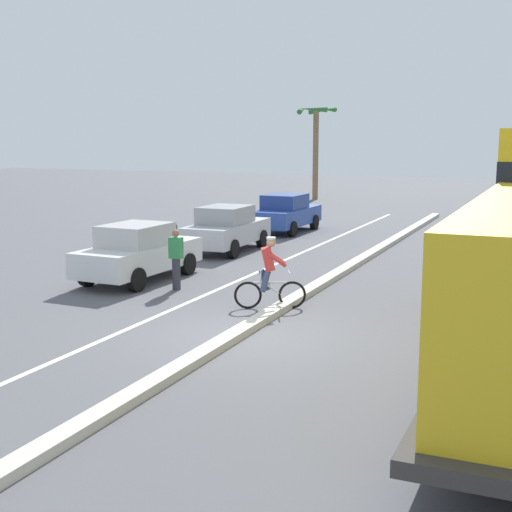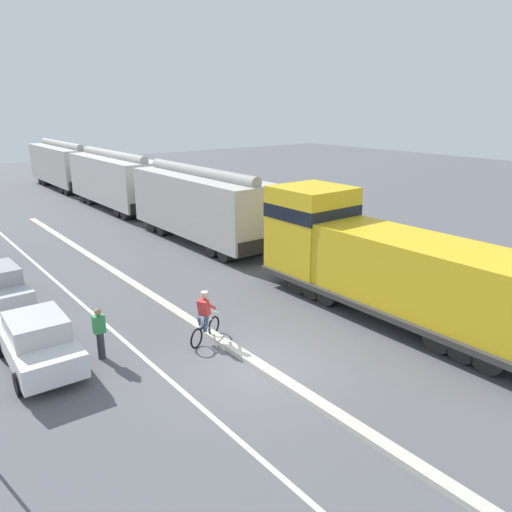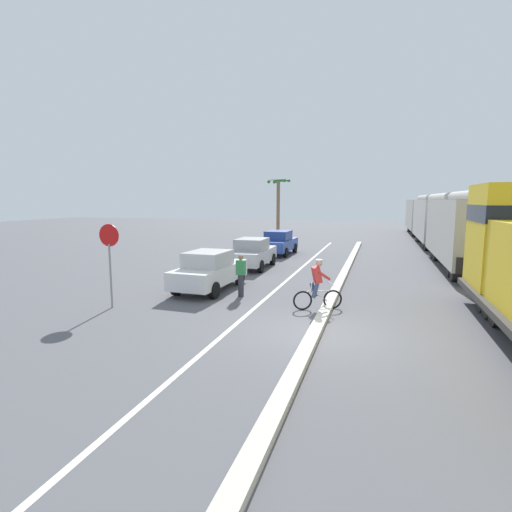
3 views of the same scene
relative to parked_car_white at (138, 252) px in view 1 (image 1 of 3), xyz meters
name	(u,v)px [view 1 (image 1 of 3)]	position (x,y,z in m)	size (l,w,h in m)	color
ground_plane	(241,335)	(5.01, -4.02, -0.82)	(120.00, 120.00, 0.00)	#56565B
median_curb	(329,279)	(5.01, 1.98, -0.74)	(0.36, 36.00, 0.16)	beige
lane_stripe	(251,275)	(2.61, 1.98, -0.81)	(0.14, 36.00, 0.01)	silver
parked_car_white	(138,252)	(0.00, 0.00, 0.00)	(1.96, 4.26, 1.62)	silver
parked_car_silver	(227,229)	(0.05, 5.66, 0.00)	(1.90, 4.23, 1.62)	#B7BABF
parked_car_blue	(286,213)	(0.11, 11.34, 0.00)	(1.91, 4.24, 1.62)	#28479E
cyclist	(269,275)	(4.68, -1.66, 0.00)	(1.57, 0.81, 1.71)	black
palm_tree_near	(316,133)	(-3.87, 27.05, 3.46)	(2.31, 2.29, 6.03)	#846647
pedestrian_by_cars	(176,258)	(1.60, -0.68, 0.03)	(0.34, 0.22, 1.62)	#33333D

